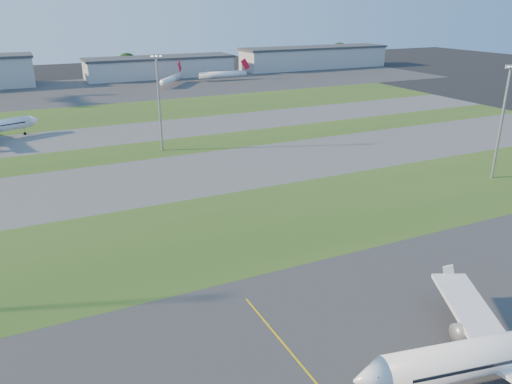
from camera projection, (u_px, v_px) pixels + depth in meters
grass_strip_a at (166, 242)px, 84.80m from camera, size 300.00×34.00×0.01m
taxiway_a at (125, 183)px, 112.67m from camera, size 300.00×32.00×0.01m
grass_strip_b at (106, 155)px, 133.78m from camera, size 300.00×18.00×0.01m
taxiway_b at (93, 137)px, 152.36m from camera, size 300.00×26.00×0.01m
grass_strip_c at (79, 116)px, 180.23m from camera, size 300.00×40.00×0.01m
apron_far at (62, 92)px, 230.90m from camera, size 400.00×80.00×0.01m
mini_jet_near at (172, 79)px, 248.27m from camera, size 18.12×24.23×9.48m
mini_jet_far at (223, 74)px, 264.75m from camera, size 28.64×4.85×9.48m
light_mast_centre at (159, 97)px, 132.94m from camera, size 3.20×0.70×25.80m
light_mast_east at (503, 115)px, 111.08m from camera, size 3.20×0.70×25.80m
hangar_east at (160, 67)px, 276.46m from camera, size 81.60×23.00×11.20m
hangar_far_east at (314, 57)px, 316.48m from camera, size 96.90×23.00×13.20m
tree_mid_west at (11, 71)px, 255.40m from camera, size 9.90×9.90×10.80m
tree_mid_east at (127, 63)px, 281.81m from camera, size 11.55×11.55×12.60m
tree_east at (249, 59)px, 310.63m from camera, size 10.45×10.45×11.40m
tree_far_east at (339, 52)px, 341.81m from camera, size 12.65×12.65×13.80m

